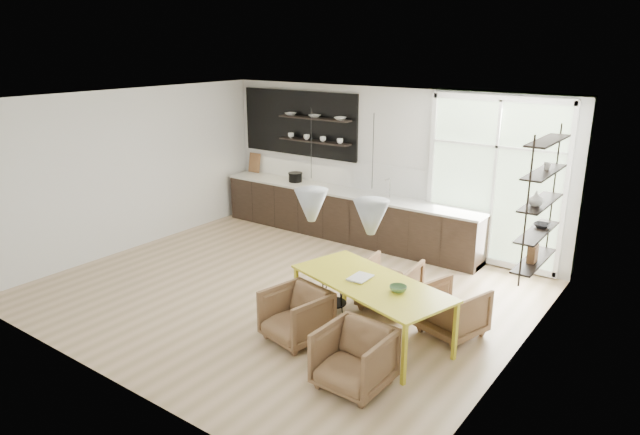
{
  "coord_description": "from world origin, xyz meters",
  "views": [
    {
      "loc": [
        5.2,
        -6.17,
        3.67
      ],
      "look_at": [
        0.29,
        0.6,
        1.09
      ],
      "focal_mm": 32.0,
      "sensor_mm": 36.0,
      "label": 1
    }
  ],
  "objects_px": {
    "armchair_front_left": "(296,315)",
    "armchair_back_right": "(453,310)",
    "armchair_back_left": "(390,284)",
    "armchair_front_right": "(354,358)",
    "dining_table": "(371,286)",
    "wire_stool": "(333,291)"
  },
  "relations": [
    {
      "from": "armchair_front_right",
      "to": "wire_stool",
      "type": "distance_m",
      "value": 1.85
    },
    {
      "from": "armchair_front_right",
      "to": "wire_stool",
      "type": "height_order",
      "value": "armchair_front_right"
    },
    {
      "from": "armchair_back_left",
      "to": "armchair_back_right",
      "type": "height_order",
      "value": "armchair_back_left"
    },
    {
      "from": "armchair_back_right",
      "to": "armchair_back_left",
      "type": "bearing_deg",
      "value": 5.11
    },
    {
      "from": "armchair_back_right",
      "to": "wire_stool",
      "type": "distance_m",
      "value": 1.67
    },
    {
      "from": "armchair_back_left",
      "to": "armchair_front_left",
      "type": "bearing_deg",
      "value": 67.56
    },
    {
      "from": "dining_table",
      "to": "armchair_back_right",
      "type": "xyz_separation_m",
      "value": [
        0.82,
        0.72,
        -0.39
      ]
    },
    {
      "from": "wire_stool",
      "to": "armchair_back_left",
      "type": "bearing_deg",
      "value": 47.05
    },
    {
      "from": "armchair_front_right",
      "to": "armchair_front_left",
      "type": "bearing_deg",
      "value": 159.96
    },
    {
      "from": "armchair_back_right",
      "to": "armchair_front_left",
      "type": "bearing_deg",
      "value": 57.23
    },
    {
      "from": "dining_table",
      "to": "armchair_back_left",
      "type": "height_order",
      "value": "dining_table"
    },
    {
      "from": "armchair_back_left",
      "to": "armchair_front_right",
      "type": "height_order",
      "value": "armchair_back_left"
    },
    {
      "from": "armchair_back_left",
      "to": "wire_stool",
      "type": "relative_size",
      "value": 1.61
    },
    {
      "from": "dining_table",
      "to": "armchair_back_left",
      "type": "relative_size",
      "value": 2.99
    },
    {
      "from": "armchair_back_left",
      "to": "armchair_front_right",
      "type": "xyz_separation_m",
      "value": [
        0.67,
        -1.99,
        -0.01
      ]
    },
    {
      "from": "armchair_back_left",
      "to": "armchair_back_right",
      "type": "distance_m",
      "value": 1.08
    },
    {
      "from": "armchair_front_right",
      "to": "armchair_back_right",
      "type": "bearing_deg",
      "value": 78.47
    },
    {
      "from": "dining_table",
      "to": "armchair_front_right",
      "type": "xyz_separation_m",
      "value": [
        0.43,
        -1.05,
        -0.38
      ]
    },
    {
      "from": "armchair_front_left",
      "to": "armchair_back_right",
      "type": "bearing_deg",
      "value": 51.95
    },
    {
      "from": "armchair_back_left",
      "to": "wire_stool",
      "type": "distance_m",
      "value": 0.83
    },
    {
      "from": "armchair_front_left",
      "to": "wire_stool",
      "type": "bearing_deg",
      "value": 105.96
    },
    {
      "from": "armchair_back_left",
      "to": "wire_stool",
      "type": "height_order",
      "value": "armchair_back_left"
    }
  ]
}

